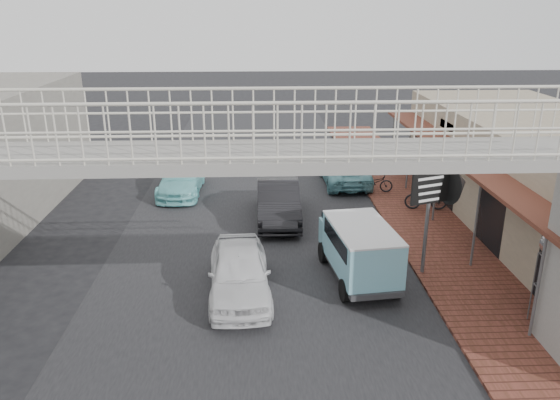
{
  "coord_description": "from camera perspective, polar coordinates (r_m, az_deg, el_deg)",
  "views": [
    {
      "loc": [
        0.07,
        -14.61,
        7.92
      ],
      "look_at": [
        0.82,
        2.78,
        1.8
      ],
      "focal_mm": 35.0,
      "sensor_mm": 36.0,
      "label": 1
    }
  ],
  "objects": [
    {
      "name": "shophouse_row",
      "position": [
        22.37,
        26.83,
        1.91
      ],
      "size": [
        7.2,
        18.0,
        4.0
      ],
      "color": "gray",
      "rests_on": "ground"
    },
    {
      "name": "street_clock",
      "position": [
        15.29,
        26.64,
        -4.61
      ],
      "size": [
        0.64,
        0.53,
        2.58
      ],
      "rotation": [
        0.0,
        0.0,
        -0.07
      ],
      "color": "#59595B",
      "rests_on": "sidewalk"
    },
    {
      "name": "angkot_curb",
      "position": [
        26.12,
        6.74,
        2.98
      ],
      "size": [
        2.11,
        4.43,
        1.22
      ],
      "primitive_type": "imported",
      "rotation": [
        0.0,
        0.0,
        3.16
      ],
      "color": "#66A8B0",
      "rests_on": "ground"
    },
    {
      "name": "arrow_sign",
      "position": [
        17.33,
        17.69,
        1.52
      ],
      "size": [
        2.08,
        1.4,
        3.44
      ],
      "rotation": [
        0.0,
        0.0,
        0.36
      ],
      "color": "#59595B",
      "rests_on": "sidewalk"
    },
    {
      "name": "angkot_far",
      "position": [
        25.07,
        -10.25,
        2.19
      ],
      "size": [
        1.9,
        4.49,
        1.29
      ],
      "primitive_type": "imported",
      "rotation": [
        0.0,
        0.0,
        -0.02
      ],
      "color": "#7BD2D5",
      "rests_on": "ground"
    },
    {
      "name": "motorcycle_near",
      "position": [
        24.9,
        9.78,
        1.84
      ],
      "size": [
        1.74,
        0.81,
        0.88
      ],
      "primitive_type": "imported",
      "rotation": [
        0.0,
        0.0,
        1.43
      ],
      "color": "black",
      "rests_on": "sidewalk"
    },
    {
      "name": "motorcycle_far",
      "position": [
        23.09,
        15.02,
        0.25
      ],
      "size": [
        1.78,
        0.73,
        1.04
      ],
      "primitive_type": "imported",
      "rotation": [
        0.0,
        0.0,
        1.43
      ],
      "color": "black",
      "rests_on": "sidewalk"
    },
    {
      "name": "white_hatchback",
      "position": [
        15.92,
        -4.28,
        -7.5
      ],
      "size": [
        1.96,
        4.42,
        1.48
      ],
      "primitive_type": "imported",
      "rotation": [
        0.0,
        0.0,
        0.05
      ],
      "color": "white",
      "rests_on": "ground"
    },
    {
      "name": "sidewalk",
      "position": [
        20.33,
        16.23,
        -4.22
      ],
      "size": [
        3.0,
        40.0,
        0.1
      ],
      "primitive_type": "cube",
      "color": "brown",
      "rests_on": "ground"
    },
    {
      "name": "angkot_van",
      "position": [
        16.73,
        8.29,
        -4.65
      ],
      "size": [
        2.12,
        3.93,
        1.84
      ],
      "rotation": [
        0.0,
        0.0,
        0.12
      ],
      "color": "black",
      "rests_on": "ground"
    },
    {
      "name": "road_strip",
      "position": [
        16.62,
        -2.43,
        -9.09
      ],
      "size": [
        10.0,
        60.0,
        0.01
      ],
      "primitive_type": "cube",
      "color": "black",
      "rests_on": "ground"
    },
    {
      "name": "dark_sedan",
      "position": [
        21.42,
        -0.19,
        -0.14
      ],
      "size": [
        1.65,
        4.66,
        1.53
      ],
      "primitive_type": "imported",
      "rotation": [
        0.0,
        0.0,
        -0.01
      ],
      "color": "black",
      "rests_on": "ground"
    },
    {
      "name": "footbridge",
      "position": [
        11.62,
        -2.59,
        -4.73
      ],
      "size": [
        16.4,
        2.4,
        6.34
      ],
      "color": "gray",
      "rests_on": "ground"
    },
    {
      "name": "ground",
      "position": [
        16.62,
        -2.43,
        -9.11
      ],
      "size": [
        120.0,
        120.0,
        0.0
      ],
      "primitive_type": "plane",
      "color": "black",
      "rests_on": "ground"
    }
  ]
}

